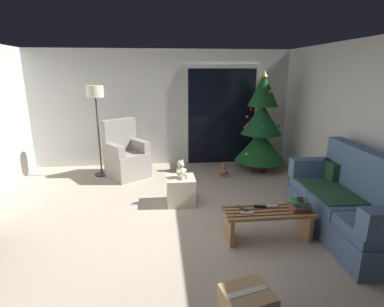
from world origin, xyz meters
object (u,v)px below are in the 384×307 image
(remote_black, at_px, (260,207))
(teddy_bear_cream, at_px, (181,170))
(ottoman, at_px, (181,190))
(teddy_bear_chestnut_by_tree, at_px, (224,171))
(armchair, at_px, (126,157))
(christmas_tree, at_px, (261,128))
(cardboard_box_taped_mid_floor, at_px, (247,306))
(remote_silver, at_px, (247,213))
(cell_phone, at_px, (300,200))
(remote_graphite, at_px, (242,208))
(couch, at_px, (350,205))
(book_stack, at_px, (300,205))
(coffee_table, at_px, (268,220))
(remote_white, at_px, (272,206))
(floor_lamp, at_px, (96,100))

(remote_black, distance_m, teddy_bear_cream, 1.42)
(ottoman, relative_size, teddy_bear_chestnut_by_tree, 1.54)
(armchair, height_order, teddy_bear_cream, armchair)
(christmas_tree, height_order, cardboard_box_taped_mid_floor, christmas_tree)
(remote_silver, xyz_separation_m, teddy_bear_chestnut_by_tree, (0.23, 2.40, -0.27))
(remote_silver, height_order, teddy_bear_chestnut_by_tree, remote_silver)
(remote_black, bearing_deg, cell_phone, 92.76)
(remote_graphite, bearing_deg, couch, -31.31)
(remote_graphite, xyz_separation_m, book_stack, (0.70, -0.10, 0.05))
(coffee_table, distance_m, armchair, 3.26)
(remote_white, distance_m, christmas_tree, 2.69)
(armchair, height_order, teddy_bear_chestnut_by_tree, armchair)
(remote_silver, xyz_separation_m, teddy_bear_cream, (-0.70, 1.23, 0.16))
(christmas_tree, bearing_deg, teddy_bear_cream, -139.99)
(armchair, bearing_deg, teddy_bear_cream, -55.05)
(remote_white, bearing_deg, christmas_tree, -9.49)
(christmas_tree, distance_m, cardboard_box_taped_mid_floor, 4.19)
(cell_phone, height_order, ottoman, cell_phone)
(couch, xyz_separation_m, teddy_bear_cream, (-2.08, 1.15, 0.15))
(coffee_table, height_order, teddy_bear_cream, teddy_bear_cream)
(teddy_bear_cream, bearing_deg, remote_white, -44.92)
(book_stack, xyz_separation_m, teddy_bear_cream, (-1.38, 1.19, 0.11))
(ottoman, xyz_separation_m, teddy_bear_chestnut_by_tree, (0.94, 1.16, -0.10))
(coffee_table, bearing_deg, remote_graphite, 168.79)
(remote_black, relative_size, cardboard_box_taped_mid_floor, 0.33)
(coffee_table, xyz_separation_m, remote_silver, (-0.29, -0.08, 0.14))
(remote_silver, bearing_deg, remote_black, -41.25)
(christmas_tree, distance_m, floor_lamp, 3.33)
(teddy_bear_cream, bearing_deg, ottoman, 130.81)
(book_stack, relative_size, armchair, 0.21)
(remote_graphite, height_order, christmas_tree, christmas_tree)
(remote_white, relative_size, teddy_bear_chestnut_by_tree, 0.55)
(coffee_table, distance_m, remote_graphite, 0.35)
(coffee_table, relative_size, remote_black, 7.05)
(coffee_table, height_order, book_stack, book_stack)
(christmas_tree, bearing_deg, ottoman, -140.26)
(ottoman, xyz_separation_m, cardboard_box_taped_mid_floor, (0.38, -2.40, -0.08))
(couch, distance_m, floor_lamp, 4.62)
(remote_white, bearing_deg, ottoman, 50.77)
(remote_graphite, xyz_separation_m, remote_silver, (0.02, -0.14, 0.00))
(teddy_bear_cream, distance_m, teddy_bear_chestnut_by_tree, 1.56)
(floor_lamp, relative_size, teddy_bear_cream, 6.25)
(cardboard_box_taped_mid_floor, bearing_deg, ottoman, 99.09)
(remote_graphite, xyz_separation_m, armchair, (-1.68, 2.52, 0.01))
(cell_phone, height_order, armchair, armchair)
(remote_white, xyz_separation_m, ottoman, (-1.08, 1.08, -0.18))
(coffee_table, bearing_deg, remote_silver, -165.62)
(cell_phone, relative_size, armchair, 0.13)
(remote_silver, xyz_separation_m, armchair, (-1.70, 2.65, 0.01))
(remote_graphite, height_order, book_stack, book_stack)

